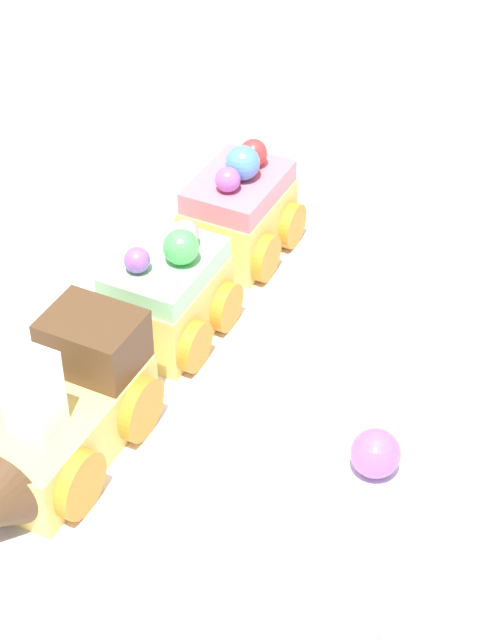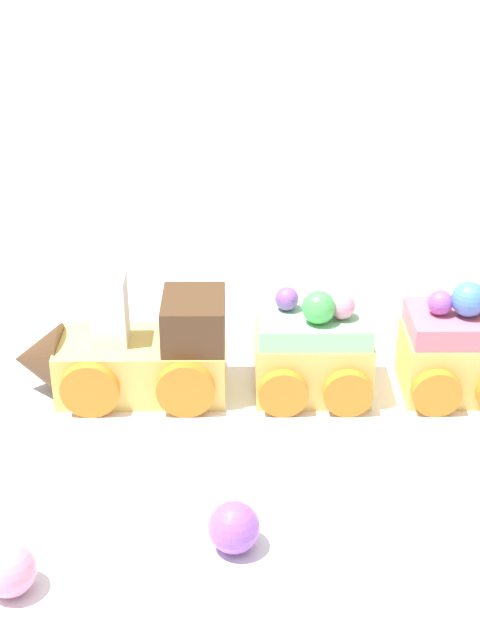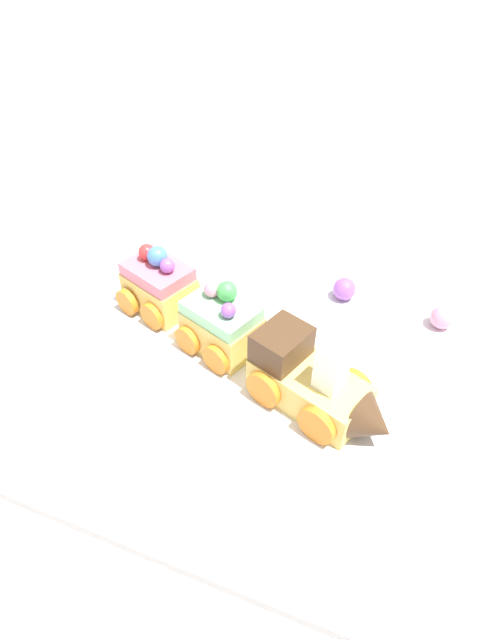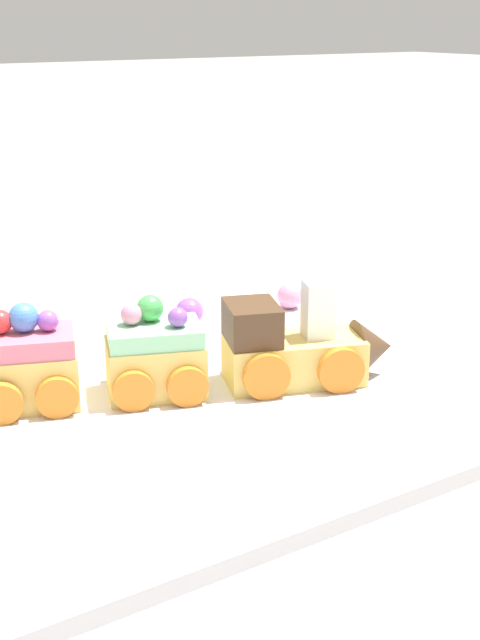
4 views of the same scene
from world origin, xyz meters
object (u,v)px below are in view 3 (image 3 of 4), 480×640
object	(u,v)px
cake_car_mint	(222,325)
gumball_pink	(442,317)
cake_train_locomotive	(316,386)
gumball_purple	(344,289)
cake_car_strawberry	(159,286)

from	to	relation	value
cake_car_mint	gumball_pink	distance (m)	0.23
cake_train_locomotive	gumball_pink	world-z (taller)	cake_train_locomotive
cake_car_mint	gumball_pink	world-z (taller)	cake_car_mint
cake_train_locomotive	cake_car_mint	world-z (taller)	cake_train_locomotive
cake_car_mint	gumball_purple	xyz separation A→B (m)	(0.10, 0.12, -0.01)
cake_car_strawberry	cake_train_locomotive	bearing A→B (deg)	-0.05
cake_car_strawberry	gumball_pink	size ratio (longest dim) A/B	3.51
cake_train_locomotive	cake_car_strawberry	bearing A→B (deg)	179.95
cake_train_locomotive	cake_car_strawberry	size ratio (longest dim) A/B	1.60
cake_car_mint	cake_car_strawberry	bearing A→B (deg)	-179.96
cake_train_locomotive	gumball_pink	xyz separation A→B (m)	(0.10, 0.15, -0.01)
cake_car_mint	gumball_pink	bearing A→B (deg)	49.20
cake_car_mint	gumball_pink	xyz separation A→B (m)	(0.21, 0.11, -0.02)
cake_train_locomotive	cake_car_mint	xyz separation A→B (m)	(-0.11, 0.04, 0.00)
cake_car_mint	cake_train_locomotive	bearing A→B (deg)	-0.12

